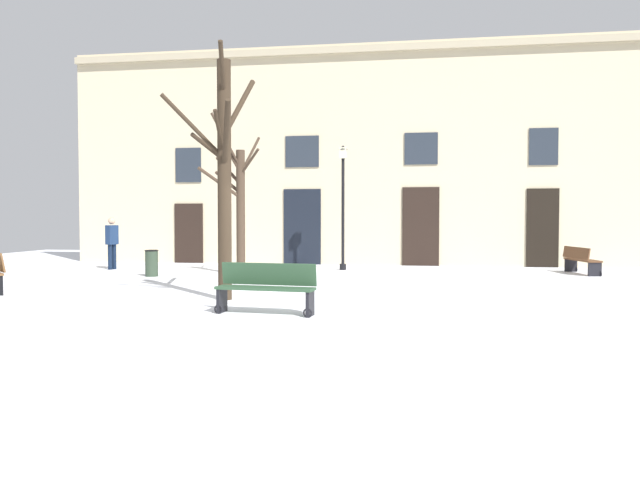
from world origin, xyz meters
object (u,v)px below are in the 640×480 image
Objects in this scene: person_strolling at (112,241)px; streetlamp at (343,194)px; bench_back_to_back_left at (581,260)px; tree_center at (224,170)px; tree_left_of_center at (238,202)px; litter_bin at (152,263)px; bench_by_litter_bin at (266,287)px.

streetlamp is at bearing -62.77° from person_strolling.
streetlamp reaches higher than bench_back_to_back_left.
tree_center is at bearing 118.27° from bench_back_to_back_left.
litter_bin is at bearing -159.78° from tree_left_of_center.
streetlamp is 9.68m from bench_by_litter_bin.
bench_by_litter_bin reaches higher than bench_back_to_back_left.
person_strolling is (-7.56, -1.03, -1.52)m from streetlamp.
tree_center reaches higher than tree_left_of_center.
bench_by_litter_bin is at bearing -91.17° from streetlamp.
streetlamp is 2.29× the size of bench_back_to_back_left.
bench_by_litter_bin is 11.89m from bench_back_to_back_left.
tree_left_of_center is 6.10× the size of litter_bin.
bench_by_litter_bin is (-0.19, -9.47, -1.99)m from streetlamp.
person_strolling reaches higher than bench_by_litter_bin.
person_strolling is (-2.32, 2.08, 0.56)m from litter_bin.
streetlamp is 2.37× the size of person_strolling.
tree_left_of_center reaches higher than streetlamp.
person_strolling is at bearing -172.22° from streetlamp.
bench_back_to_back_left is at bearing -67.61° from person_strolling.
person_strolling is at bearing 165.54° from tree_left_of_center.
bench_by_litter_bin is (2.67, -7.23, -1.70)m from tree_left_of_center.
tree_center is at bearing 133.92° from bench_by_litter_bin.
bench_by_litter_bin is (1.34, -1.73, -2.23)m from tree_center.
tree_left_of_center is 2.75× the size of person_strolling.
bench_back_to_back_left is at bearing 40.14° from tree_center.
tree_center is 1.11× the size of tree_left_of_center.
tree_center is 1.28× the size of streetlamp.
tree_left_of_center reaches higher than person_strolling.
bench_by_litter_bin is at bearing -69.74° from tree_left_of_center.
bench_back_to_back_left is at bearing 10.97° from tree_left_of_center.
bench_by_litter_bin is at bearing -51.57° from litter_bin.
tree_center is at bearing -101.19° from streetlamp.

